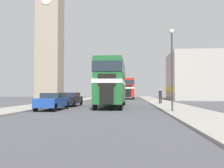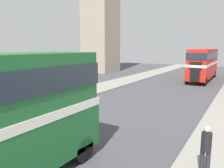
% 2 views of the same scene
% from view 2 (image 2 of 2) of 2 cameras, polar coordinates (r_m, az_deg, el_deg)
% --- Properties ---
extents(bus_distant, '(2.38, 10.94, 4.29)m').
position_cam_2_polar(bus_distant, '(32.59, 22.76, 5.33)').
color(bus_distant, red).
rests_on(bus_distant, ground_plane).
extents(pedestrian_walking, '(0.35, 0.35, 1.74)m').
position_cam_2_polar(pedestrian_walking, '(8.56, 23.34, -14.85)').
color(pedestrian_walking, '#282833').
rests_on(pedestrian_walking, sidewalk_right).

